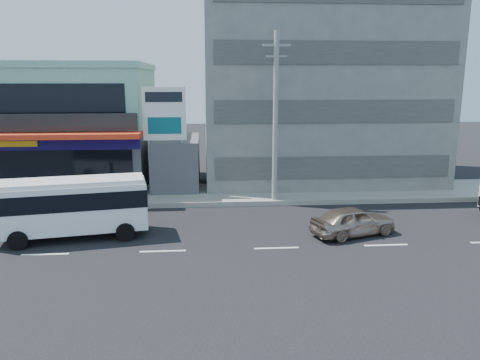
% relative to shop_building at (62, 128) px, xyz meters
% --- Properties ---
extents(ground, '(120.00, 120.00, 0.00)m').
position_rel_shop_building_xyz_m(ground, '(8.00, -13.95, -4.00)').
color(ground, black).
rests_on(ground, ground).
extents(sidewalk, '(70.00, 5.00, 0.30)m').
position_rel_shop_building_xyz_m(sidewalk, '(13.00, -4.45, -3.85)').
color(sidewalk, gray).
rests_on(sidewalk, ground).
extents(shop_building, '(12.40, 11.70, 8.00)m').
position_rel_shop_building_xyz_m(shop_building, '(0.00, 0.00, 0.00)').
color(shop_building, '#46474B').
rests_on(shop_building, ground).
extents(concrete_building, '(16.00, 12.00, 14.00)m').
position_rel_shop_building_xyz_m(concrete_building, '(18.00, 1.05, 3.00)').
color(concrete_building, gray).
rests_on(concrete_building, ground).
extents(gap_structure, '(3.00, 6.00, 3.50)m').
position_rel_shop_building_xyz_m(gap_structure, '(8.00, -1.95, -2.25)').
color(gap_structure, '#46474B').
rests_on(gap_structure, ground).
extents(satellite_dish, '(1.50, 1.50, 0.15)m').
position_rel_shop_building_xyz_m(satellite_dish, '(8.00, -2.95, -0.42)').
color(satellite_dish, slate).
rests_on(satellite_dish, gap_structure).
extents(billboard, '(2.60, 0.18, 6.90)m').
position_rel_shop_building_xyz_m(billboard, '(7.50, -4.75, 0.93)').
color(billboard, gray).
rests_on(billboard, ground).
extents(utility_pole_near, '(1.60, 0.30, 10.00)m').
position_rel_shop_building_xyz_m(utility_pole_near, '(14.00, -6.55, 1.15)').
color(utility_pole_near, '#999993').
rests_on(utility_pole_near, ground).
extents(minibus, '(7.01, 3.32, 2.82)m').
position_rel_shop_building_xyz_m(minibus, '(3.73, -11.84, -2.32)').
color(minibus, white).
rests_on(minibus, ground).
extents(sedan, '(4.47, 2.88, 1.42)m').
position_rel_shop_building_xyz_m(sedan, '(16.92, -12.45, -3.29)').
color(sedan, tan).
rests_on(sedan, ground).
extents(motorcycle_rider, '(1.58, 0.69, 1.97)m').
position_rel_shop_building_xyz_m(motorcycle_rider, '(3.77, -7.30, -3.35)').
color(motorcycle_rider, '#630E11').
rests_on(motorcycle_rider, ground).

